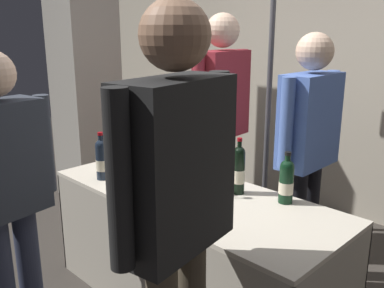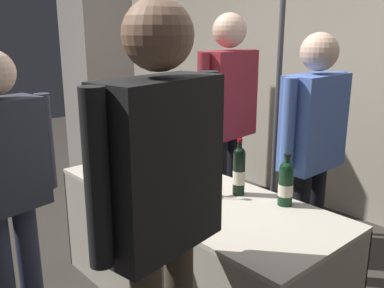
# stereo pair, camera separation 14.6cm
# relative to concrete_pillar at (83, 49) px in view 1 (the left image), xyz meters

# --- Properties ---
(back_partition) EXTENTS (7.90, 0.12, 2.96)m
(back_partition) POSITION_rel_concrete_pillar_xyz_m (2.04, 1.43, -0.00)
(back_partition) COLOR #B2A893
(back_partition) RESTS_ON ground_plane
(concrete_pillar) EXTENTS (0.51, 0.51, 2.96)m
(concrete_pillar) POSITION_rel_concrete_pillar_xyz_m (0.00, 0.00, 0.00)
(concrete_pillar) COLOR gray
(concrete_pillar) RESTS_ON ground_plane
(tasting_table) EXTENTS (1.85, 0.74, 0.74)m
(tasting_table) POSITION_rel_concrete_pillar_xyz_m (2.04, -0.57, -0.96)
(tasting_table) COLOR beige
(tasting_table) RESTS_ON ground_plane
(featured_wine_bottle) EXTENTS (0.08, 0.08, 0.31)m
(featured_wine_bottle) POSITION_rel_concrete_pillar_xyz_m (1.46, -0.80, -0.61)
(featured_wine_bottle) COLOR #192333
(featured_wine_bottle) RESTS_ON tasting_table
(display_bottle_0) EXTENTS (0.07, 0.07, 0.32)m
(display_bottle_0) POSITION_rel_concrete_pillar_xyz_m (1.63, -0.44, -0.60)
(display_bottle_0) COLOR black
(display_bottle_0) RESTS_ON tasting_table
(display_bottle_1) EXTENTS (0.07, 0.07, 0.34)m
(display_bottle_1) POSITION_rel_concrete_pillar_xyz_m (2.24, -0.38, -0.60)
(display_bottle_1) COLOR black
(display_bottle_1) RESTS_ON tasting_table
(display_bottle_2) EXTENTS (0.07, 0.07, 0.31)m
(display_bottle_2) POSITION_rel_concrete_pillar_xyz_m (2.08, -0.83, -0.61)
(display_bottle_2) COLOR #38230F
(display_bottle_2) RESTS_ON tasting_table
(display_bottle_3) EXTENTS (0.08, 0.08, 0.35)m
(display_bottle_3) POSITION_rel_concrete_pillar_xyz_m (1.27, -0.35, -0.59)
(display_bottle_3) COLOR #38230F
(display_bottle_3) RESTS_ON tasting_table
(display_bottle_4) EXTENTS (0.08, 0.08, 0.29)m
(display_bottle_4) POSITION_rel_concrete_pillar_xyz_m (2.51, -0.30, -0.61)
(display_bottle_4) COLOR black
(display_bottle_4) RESTS_ON tasting_table
(wine_glass_near_vendor) EXTENTS (0.07, 0.07, 0.13)m
(wine_glass_near_vendor) POSITION_rel_concrete_pillar_xyz_m (1.43, -0.36, -0.65)
(wine_glass_near_vendor) COLOR silver
(wine_glass_near_vendor) RESTS_ON tasting_table
(flower_vase) EXTENTS (0.10, 0.09, 0.38)m
(flower_vase) POSITION_rel_concrete_pillar_xyz_m (2.05, -0.61, -0.63)
(flower_vase) COLOR tan
(flower_vase) RESTS_ON tasting_table
(brochure_stand) EXTENTS (0.13, 0.06, 0.16)m
(brochure_stand) POSITION_rel_concrete_pillar_xyz_m (1.30, -0.53, -0.67)
(brochure_stand) COLOR silver
(brochure_stand) RESTS_ON tasting_table
(vendor_presenter) EXTENTS (0.23, 0.61, 1.66)m
(vendor_presenter) POSITION_rel_concrete_pillar_xyz_m (2.39, 0.13, -0.48)
(vendor_presenter) COLOR black
(vendor_presenter) RESTS_ON ground_plane
(vendor_assistant) EXTENTS (0.24, 0.61, 1.78)m
(vendor_assistant) POSITION_rel_concrete_pillar_xyz_m (1.65, 0.14, -0.39)
(vendor_assistant) COLOR black
(vendor_assistant) RESTS_ON ground_plane
(taster_foreground_right) EXTENTS (0.26, 0.56, 1.59)m
(taster_foreground_right) POSITION_rel_concrete_pillar_xyz_m (1.68, -1.50, -0.54)
(taster_foreground_right) COLOR #2D3347
(taster_foreground_right) RESTS_ON ground_plane
(taster_foreground_left) EXTENTS (0.29, 0.64, 1.78)m
(taster_foreground_left) POSITION_rel_concrete_pillar_xyz_m (2.64, -1.25, -0.39)
(taster_foreground_left) COLOR #4C4233
(taster_foreground_left) RESTS_ON ground_plane
(booth_signpost) EXTENTS (0.52, 0.04, 2.27)m
(booth_signpost) POSITION_rel_concrete_pillar_xyz_m (1.73, 0.62, -0.07)
(booth_signpost) COLOR #47474C
(booth_signpost) RESTS_ON ground_plane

